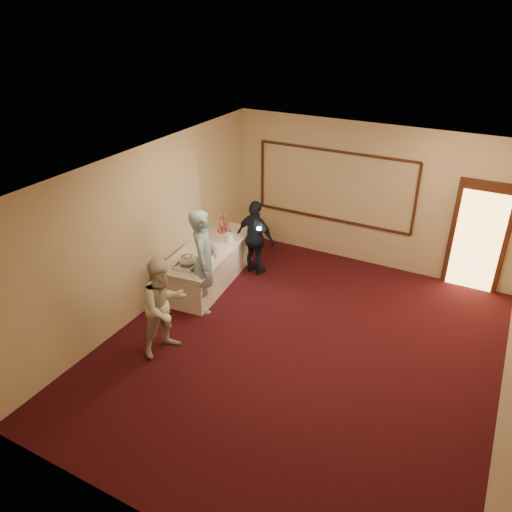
{
  "coord_description": "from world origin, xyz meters",
  "views": [
    {
      "loc": [
        2.44,
        -6.1,
        5.18
      ],
      "look_at": [
        -1.17,
        0.67,
        1.15
      ],
      "focal_mm": 35.0,
      "sensor_mm": 36.0,
      "label": 1
    }
  ],
  "objects_px": {
    "buffet_table": "(209,264)",
    "tart": "(208,253)",
    "pavlova_tray": "(187,261)",
    "plate_stack_b": "(229,238)",
    "man": "(204,261)",
    "cupcake_stand": "(224,225)",
    "woman": "(164,307)",
    "plate_stack_a": "(204,244)",
    "guest": "(256,238)"
  },
  "relations": [
    {
      "from": "buffet_table",
      "to": "tart",
      "type": "bearing_deg",
      "value": -59.53
    },
    {
      "from": "buffet_table",
      "to": "pavlova_tray",
      "type": "bearing_deg",
      "value": -85.07
    },
    {
      "from": "plate_stack_b",
      "to": "man",
      "type": "bearing_deg",
      "value": -78.95
    },
    {
      "from": "cupcake_stand",
      "to": "buffet_table",
      "type": "bearing_deg",
      "value": -81.2
    },
    {
      "from": "plate_stack_b",
      "to": "tart",
      "type": "distance_m",
      "value": 0.69
    },
    {
      "from": "woman",
      "to": "man",
      "type": "bearing_deg",
      "value": 23.46
    },
    {
      "from": "plate_stack_a",
      "to": "pavlova_tray",
      "type": "bearing_deg",
      "value": -79.32
    },
    {
      "from": "buffet_table",
      "to": "man",
      "type": "height_order",
      "value": "man"
    },
    {
      "from": "pavlova_tray",
      "to": "tart",
      "type": "bearing_deg",
      "value": 81.29
    },
    {
      "from": "tart",
      "to": "guest",
      "type": "height_order",
      "value": "guest"
    },
    {
      "from": "buffet_table",
      "to": "cupcake_stand",
      "type": "relative_size",
      "value": 6.08
    },
    {
      "from": "man",
      "to": "tart",
      "type": "bearing_deg",
      "value": 5.08
    },
    {
      "from": "cupcake_stand",
      "to": "man",
      "type": "bearing_deg",
      "value": -70.33
    },
    {
      "from": "buffet_table",
      "to": "cupcake_stand",
      "type": "height_order",
      "value": "cupcake_stand"
    },
    {
      "from": "plate_stack_a",
      "to": "woman",
      "type": "height_order",
      "value": "woman"
    },
    {
      "from": "pavlova_tray",
      "to": "guest",
      "type": "xyz_separation_m",
      "value": [
        0.58,
        1.57,
        -0.06
      ]
    },
    {
      "from": "plate_stack_a",
      "to": "woman",
      "type": "distance_m",
      "value": 2.24
    },
    {
      "from": "buffet_table",
      "to": "man",
      "type": "distance_m",
      "value": 1.13
    },
    {
      "from": "cupcake_stand",
      "to": "woman",
      "type": "relative_size",
      "value": 0.26
    },
    {
      "from": "guest",
      "to": "woman",
      "type": "bearing_deg",
      "value": 99.83
    },
    {
      "from": "plate_stack_b",
      "to": "woman",
      "type": "bearing_deg",
      "value": -81.93
    },
    {
      "from": "guest",
      "to": "cupcake_stand",
      "type": "bearing_deg",
      "value": 9.15
    },
    {
      "from": "cupcake_stand",
      "to": "plate_stack_a",
      "type": "bearing_deg",
      "value": -86.84
    },
    {
      "from": "woman",
      "to": "pavlova_tray",
      "type": "bearing_deg",
      "value": 38.74
    },
    {
      "from": "cupcake_stand",
      "to": "tart",
      "type": "relative_size",
      "value": 1.51
    },
    {
      "from": "plate_stack_a",
      "to": "tart",
      "type": "relative_size",
      "value": 0.61
    },
    {
      "from": "plate_stack_a",
      "to": "tart",
      "type": "xyz_separation_m",
      "value": [
        0.23,
        -0.22,
        -0.05
      ]
    },
    {
      "from": "cupcake_stand",
      "to": "tart",
      "type": "height_order",
      "value": "cupcake_stand"
    },
    {
      "from": "buffet_table",
      "to": "guest",
      "type": "distance_m",
      "value": 1.07
    },
    {
      "from": "cupcake_stand",
      "to": "pavlova_tray",
      "type": "bearing_deg",
      "value": -83.16
    },
    {
      "from": "plate_stack_b",
      "to": "guest",
      "type": "distance_m",
      "value": 0.55
    },
    {
      "from": "woman",
      "to": "plate_stack_a",
      "type": "bearing_deg",
      "value": 35.3
    },
    {
      "from": "pavlova_tray",
      "to": "tart",
      "type": "height_order",
      "value": "pavlova_tray"
    },
    {
      "from": "buffet_table",
      "to": "cupcake_stand",
      "type": "distance_m",
      "value": 0.95
    },
    {
      "from": "pavlova_tray",
      "to": "cupcake_stand",
      "type": "bearing_deg",
      "value": 96.84
    },
    {
      "from": "tart",
      "to": "buffet_table",
      "type": "bearing_deg",
      "value": 120.47
    },
    {
      "from": "buffet_table",
      "to": "woman",
      "type": "xyz_separation_m",
      "value": [
        0.58,
        -2.18,
        0.44
      ]
    },
    {
      "from": "cupcake_stand",
      "to": "guest",
      "type": "xyz_separation_m",
      "value": [
        0.77,
        -0.03,
        -0.13
      ]
    },
    {
      "from": "man",
      "to": "woman",
      "type": "relative_size",
      "value": 1.17
    },
    {
      "from": "plate_stack_a",
      "to": "woman",
      "type": "relative_size",
      "value": 0.1
    },
    {
      "from": "buffet_table",
      "to": "man",
      "type": "relative_size",
      "value": 1.34
    },
    {
      "from": "buffet_table",
      "to": "pavlova_tray",
      "type": "height_order",
      "value": "pavlova_tray"
    },
    {
      "from": "pavlova_tray",
      "to": "man",
      "type": "distance_m",
      "value": 0.41
    },
    {
      "from": "woman",
      "to": "guest",
      "type": "distance_m",
      "value": 2.94
    },
    {
      "from": "buffet_table",
      "to": "tart",
      "type": "xyz_separation_m",
      "value": [
        0.15,
        -0.26,
        0.41
      ]
    },
    {
      "from": "pavlova_tray",
      "to": "plate_stack_a",
      "type": "relative_size",
      "value": 3.29
    },
    {
      "from": "plate_stack_a",
      "to": "guest",
      "type": "xyz_separation_m",
      "value": [
        0.72,
        0.8,
        -0.05
      ]
    },
    {
      "from": "plate_stack_b",
      "to": "guest",
      "type": "height_order",
      "value": "guest"
    },
    {
      "from": "man",
      "to": "guest",
      "type": "bearing_deg",
      "value": -29.33
    },
    {
      "from": "man",
      "to": "guest",
      "type": "relative_size",
      "value": 1.23
    }
  ]
}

